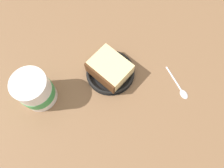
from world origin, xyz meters
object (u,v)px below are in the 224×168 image
at_px(tea_mug, 35,90).
at_px(teaspoon, 181,89).
at_px(cake_slice, 110,69).
at_px(small_plate, 110,72).

xyz_separation_m(tea_mug, teaspoon, (-0.13, 0.39, -0.05)).
height_order(cake_slice, teaspoon, cake_slice).
distance_m(tea_mug, teaspoon, 0.41).
bearing_deg(teaspoon, small_plate, -89.31).
xyz_separation_m(cake_slice, tea_mug, (0.12, -0.17, 0.02)).
xyz_separation_m(small_plate, teaspoon, (-0.00, 0.21, -0.01)).
xyz_separation_m(cake_slice, teaspoon, (-0.00, 0.21, -0.03)).
bearing_deg(small_plate, cake_slice, -26.64).
relative_size(cake_slice, teaspoon, 1.46).
bearing_deg(teaspoon, tea_mug, -72.01).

